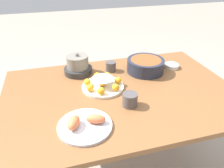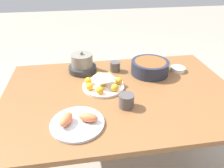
{
  "view_description": "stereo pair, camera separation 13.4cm",
  "coord_description": "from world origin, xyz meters",
  "px_view_note": "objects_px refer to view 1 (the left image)",
  "views": [
    {
      "loc": [
        -0.36,
        -1.08,
        1.46
      ],
      "look_at": [
        -0.05,
        0.03,
        0.78
      ],
      "focal_mm": 35.0,
      "sensor_mm": 36.0,
      "label": 1
    },
    {
      "loc": [
        -0.23,
        -1.11,
        1.46
      ],
      "look_at": [
        -0.05,
        0.03,
        0.78
      ],
      "focal_mm": 35.0,
      "sensor_mm": 36.0,
      "label": 2
    }
  ],
  "objects_px": {
    "seafood_platter": "(85,124)",
    "cup_far": "(111,66)",
    "serving_bowl": "(145,65)",
    "warming_pot": "(78,66)",
    "dining_table": "(121,103)",
    "sauce_bowl": "(172,66)",
    "cake_plate": "(103,84)",
    "cup_near": "(131,100)"
  },
  "relations": [
    {
      "from": "serving_bowl",
      "to": "warming_pot",
      "type": "relative_size",
      "value": 1.34
    },
    {
      "from": "seafood_platter",
      "to": "cake_plate",
      "type": "bearing_deg",
      "value": 62.78
    },
    {
      "from": "serving_bowl",
      "to": "warming_pot",
      "type": "height_order",
      "value": "warming_pot"
    },
    {
      "from": "serving_bowl",
      "to": "seafood_platter",
      "type": "height_order",
      "value": "serving_bowl"
    },
    {
      "from": "serving_bowl",
      "to": "sauce_bowl",
      "type": "relative_size",
      "value": 2.51
    },
    {
      "from": "cake_plate",
      "to": "cup_near",
      "type": "xyz_separation_m",
      "value": [
        0.1,
        -0.22,
        0.01
      ]
    },
    {
      "from": "dining_table",
      "to": "cake_plate",
      "type": "xyz_separation_m",
      "value": [
        -0.1,
        0.07,
        0.12
      ]
    },
    {
      "from": "cake_plate",
      "to": "warming_pot",
      "type": "height_order",
      "value": "warming_pot"
    },
    {
      "from": "cake_plate",
      "to": "warming_pot",
      "type": "bearing_deg",
      "value": 115.93
    },
    {
      "from": "sauce_bowl",
      "to": "cup_near",
      "type": "relative_size",
      "value": 1.24
    },
    {
      "from": "sauce_bowl",
      "to": "cup_far",
      "type": "bearing_deg",
      "value": 170.84
    },
    {
      "from": "sauce_bowl",
      "to": "dining_table",
      "type": "bearing_deg",
      "value": -155.12
    },
    {
      "from": "dining_table",
      "to": "cake_plate",
      "type": "relative_size",
      "value": 5.41
    },
    {
      "from": "dining_table",
      "to": "cake_plate",
      "type": "bearing_deg",
      "value": 145.19
    },
    {
      "from": "dining_table",
      "to": "seafood_platter",
      "type": "xyz_separation_m",
      "value": [
        -0.27,
        -0.26,
        0.11
      ]
    },
    {
      "from": "dining_table",
      "to": "cup_near",
      "type": "bearing_deg",
      "value": -88.5
    },
    {
      "from": "serving_bowl",
      "to": "seafood_platter",
      "type": "relative_size",
      "value": 0.98
    },
    {
      "from": "dining_table",
      "to": "serving_bowl",
      "type": "height_order",
      "value": "serving_bowl"
    },
    {
      "from": "seafood_platter",
      "to": "cup_near",
      "type": "xyz_separation_m",
      "value": [
        0.28,
        0.11,
        0.02
      ]
    },
    {
      "from": "warming_pot",
      "to": "cake_plate",
      "type": "bearing_deg",
      "value": -64.07
    },
    {
      "from": "warming_pot",
      "to": "cup_near",
      "type": "bearing_deg",
      "value": -64.46
    },
    {
      "from": "seafood_platter",
      "to": "cup_far",
      "type": "bearing_deg",
      "value": 62.68
    },
    {
      "from": "serving_bowl",
      "to": "cup_far",
      "type": "xyz_separation_m",
      "value": [
        -0.23,
        0.08,
        -0.01
      ]
    },
    {
      "from": "dining_table",
      "to": "serving_bowl",
      "type": "xyz_separation_m",
      "value": [
        0.25,
        0.21,
        0.14
      ]
    },
    {
      "from": "dining_table",
      "to": "warming_pot",
      "type": "xyz_separation_m",
      "value": [
        -0.22,
        0.31,
        0.15
      ]
    },
    {
      "from": "dining_table",
      "to": "seafood_platter",
      "type": "relative_size",
      "value": 5.33
    },
    {
      "from": "cake_plate",
      "to": "warming_pot",
      "type": "xyz_separation_m",
      "value": [
        -0.12,
        0.24,
        0.03
      ]
    },
    {
      "from": "cake_plate",
      "to": "cup_far",
      "type": "relative_size",
      "value": 3.63
    },
    {
      "from": "dining_table",
      "to": "cup_near",
      "type": "relative_size",
      "value": 16.95
    },
    {
      "from": "dining_table",
      "to": "cup_far",
      "type": "xyz_separation_m",
      "value": [
        0.01,
        0.29,
        0.12
      ]
    },
    {
      "from": "cake_plate",
      "to": "serving_bowl",
      "type": "relative_size",
      "value": 1.0
    },
    {
      "from": "serving_bowl",
      "to": "cup_far",
      "type": "distance_m",
      "value": 0.25
    },
    {
      "from": "serving_bowl",
      "to": "cup_far",
      "type": "relative_size",
      "value": 3.62
    },
    {
      "from": "cake_plate",
      "to": "cup_near",
      "type": "height_order",
      "value": "same"
    },
    {
      "from": "dining_table",
      "to": "sauce_bowl",
      "type": "relative_size",
      "value": 13.63
    },
    {
      "from": "sauce_bowl",
      "to": "cup_near",
      "type": "height_order",
      "value": "cup_near"
    },
    {
      "from": "cake_plate",
      "to": "sauce_bowl",
      "type": "xyz_separation_m",
      "value": [
        0.56,
        0.14,
        -0.01
      ]
    },
    {
      "from": "seafood_platter",
      "to": "dining_table",
      "type": "bearing_deg",
      "value": 44.08
    },
    {
      "from": "cake_plate",
      "to": "sauce_bowl",
      "type": "height_order",
      "value": "cake_plate"
    },
    {
      "from": "sauce_bowl",
      "to": "warming_pot",
      "type": "relative_size",
      "value": 0.53
    },
    {
      "from": "serving_bowl",
      "to": "cup_far",
      "type": "bearing_deg",
      "value": 162.09
    },
    {
      "from": "dining_table",
      "to": "sauce_bowl",
      "type": "height_order",
      "value": "sauce_bowl"
    }
  ]
}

